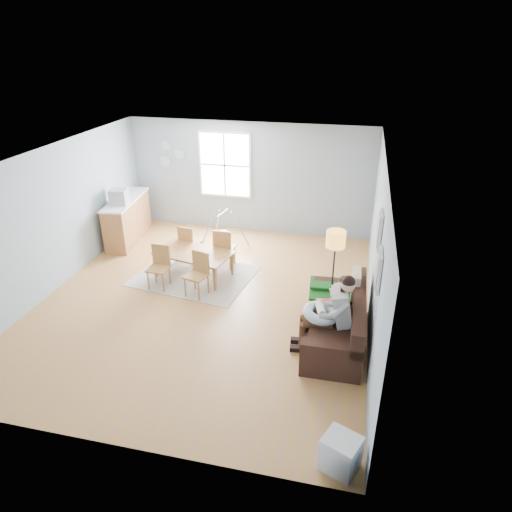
% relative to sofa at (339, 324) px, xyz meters
% --- Properties ---
extents(room, '(8.40, 9.40, 3.90)m').
position_rel_sofa_xyz_m(room, '(-2.51, 0.72, 2.12)').
color(room, '#B0813E').
extents(window, '(1.32, 0.08, 1.62)m').
position_rel_sofa_xyz_m(window, '(-3.11, 4.18, 1.35)').
color(window, silver).
rests_on(window, room).
extents(pictures, '(0.05, 1.34, 0.74)m').
position_rel_sofa_xyz_m(pictures, '(0.46, -0.33, 1.55)').
color(pictures, silver).
rests_on(pictures, room).
extents(wall_plates, '(0.67, 0.02, 0.66)m').
position_rel_sofa_xyz_m(wall_plates, '(-4.51, 4.19, 1.53)').
color(wall_plates, '#AAC3CD').
rests_on(wall_plates, room).
extents(sofa, '(0.91, 2.10, 0.84)m').
position_rel_sofa_xyz_m(sofa, '(0.00, 0.00, 0.00)').
color(sofa, black).
rests_on(sofa, room).
extents(green_throw, '(1.01, 0.89, 0.04)m').
position_rel_sofa_xyz_m(green_throw, '(-0.09, 0.69, 0.24)').
color(green_throw, '#12511A').
rests_on(green_throw, sofa).
extents(beige_pillow, '(0.15, 0.48, 0.48)m').
position_rel_sofa_xyz_m(beige_pillow, '(0.21, 0.55, 0.46)').
color(beige_pillow, '#C1AE94').
rests_on(beige_pillow, sofa).
extents(father, '(0.96, 0.47, 1.34)m').
position_rel_sofa_xyz_m(father, '(-0.13, -0.30, 0.42)').
color(father, gray).
rests_on(father, sofa).
extents(nursing_pillow, '(0.63, 0.61, 0.23)m').
position_rel_sofa_xyz_m(nursing_pillow, '(-0.29, -0.30, 0.36)').
color(nursing_pillow, '#A1BACA').
rests_on(nursing_pillow, father).
extents(infant, '(0.20, 0.38, 0.14)m').
position_rel_sofa_xyz_m(infant, '(-0.29, -0.27, 0.44)').
color(infant, silver).
rests_on(infant, nursing_pillow).
extents(toddler, '(0.56, 0.30, 0.86)m').
position_rel_sofa_xyz_m(toddler, '(-0.08, 0.20, 0.42)').
color(toddler, white).
rests_on(toddler, sofa).
extents(floor_lamp, '(0.32, 0.32, 1.61)m').
position_rel_sofa_xyz_m(floor_lamp, '(-0.19, 0.74, 1.03)').
color(floor_lamp, black).
rests_on(floor_lamp, room).
extents(storage_cube, '(0.51, 0.49, 0.45)m').
position_rel_sofa_xyz_m(storage_cube, '(0.18, -2.48, -0.07)').
color(storage_cube, silver).
rests_on(storage_cube, room).
extents(rug, '(2.54, 2.07, 0.01)m').
position_rel_sofa_xyz_m(rug, '(-3.04, 1.52, -0.29)').
color(rug, '#A4A096').
rests_on(rug, room).
extents(dining_table, '(1.70, 1.18, 0.54)m').
position_rel_sofa_xyz_m(dining_table, '(-3.04, 1.52, -0.03)').
color(dining_table, brown).
rests_on(dining_table, rug).
extents(chair_sw, '(0.40, 0.40, 0.86)m').
position_rel_sofa_xyz_m(chair_sw, '(-3.54, 1.01, 0.18)').
color(chair_sw, olive).
rests_on(chair_sw, rug).
extents(chair_se, '(0.48, 0.48, 0.86)m').
position_rel_sofa_xyz_m(chair_se, '(-2.70, 0.89, 0.18)').
color(chair_se, olive).
rests_on(chair_se, rug).
extents(chair_nw, '(0.45, 0.45, 0.84)m').
position_rel_sofa_xyz_m(chair_nw, '(-3.38, 2.15, 0.17)').
color(chair_nw, olive).
rests_on(chair_nw, rug).
extents(chair_ne, '(0.41, 0.41, 0.90)m').
position_rel_sofa_xyz_m(chair_ne, '(-2.54, 2.02, 0.21)').
color(chair_ne, olive).
rests_on(chair_ne, rug).
extents(counter, '(0.76, 1.90, 1.04)m').
position_rel_sofa_xyz_m(counter, '(-5.21, 2.95, 0.23)').
color(counter, brown).
rests_on(counter, room).
extents(monitor, '(0.43, 0.41, 0.35)m').
position_rel_sofa_xyz_m(monitor, '(-5.15, 2.60, 0.91)').
color(monitor, '#A1A1A5').
rests_on(monitor, counter).
extents(baby_swing, '(1.04, 1.06, 0.93)m').
position_rel_sofa_xyz_m(baby_swing, '(-2.79, 2.82, 0.12)').
color(baby_swing, '#A1A1A5').
rests_on(baby_swing, room).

